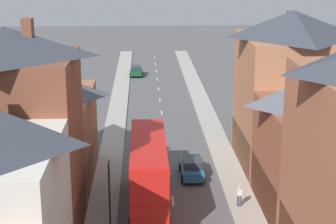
# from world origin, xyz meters

# --- Properties ---
(pavement_left) EXTENTS (2.20, 104.00, 0.14)m
(pavement_left) POSITION_xyz_m (-5.10, 38.00, 0.07)
(pavement_left) COLOR #A8A399
(pavement_left) RESTS_ON ground
(pavement_right) EXTENTS (2.20, 104.00, 0.14)m
(pavement_right) POSITION_xyz_m (5.10, 38.00, 0.07)
(pavement_right) COLOR #A8A399
(pavement_right) RESTS_ON ground
(centre_line_dashes) EXTENTS (0.14, 97.80, 0.01)m
(centre_line_dashes) POSITION_xyz_m (0.00, 36.00, 0.01)
(centre_line_dashes) COLOR silver
(centre_line_dashes) RESTS_ON ground
(double_decker_bus_lead) EXTENTS (2.74, 10.80, 5.30)m
(double_decker_bus_lead) POSITION_xyz_m (-1.81, 22.35, 2.82)
(double_decker_bus_lead) COLOR red
(double_decker_bus_lead) RESTS_ON ground
(car_parked_left_a) EXTENTS (1.90, 3.82, 1.59)m
(car_parked_left_a) POSITION_xyz_m (-3.10, 68.56, 0.80)
(car_parked_left_a) COLOR #144728
(car_parked_left_a) RESTS_ON ground
(car_parked_right_a) EXTENTS (1.90, 4.31, 1.64)m
(car_parked_right_a) POSITION_xyz_m (1.80, 28.60, 0.83)
(car_parked_right_a) COLOR #236093
(car_parked_right_a) RESTS_ON ground
(pedestrian_far_left) EXTENTS (0.36, 0.22, 1.61)m
(pedestrian_far_left) POSITION_xyz_m (4.70, 22.55, 1.03)
(pedestrian_far_left) COLOR #3D4256
(pedestrian_far_left) RESTS_ON pavement_right
(street_lamp) EXTENTS (0.20, 1.12, 5.50)m
(street_lamp) POSITION_xyz_m (-4.25, 17.69, 3.24)
(street_lamp) COLOR black
(street_lamp) RESTS_ON ground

